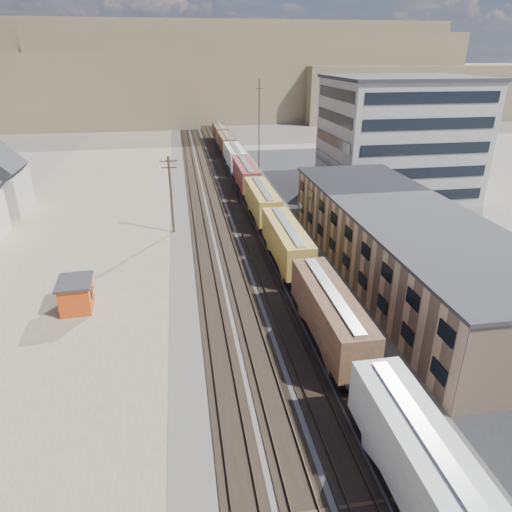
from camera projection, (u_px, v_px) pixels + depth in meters
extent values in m
plane|color=#6B6356|center=(343.00, 509.00, 23.56)|extent=(300.00, 300.00, 0.00)
cube|color=#4C4742|center=(231.00, 210.00, 68.60)|extent=(18.00, 200.00, 0.06)
cube|color=#7A6A54|center=(80.00, 243.00, 56.57)|extent=(24.00, 180.00, 0.03)
cube|color=#232326|center=(415.00, 237.00, 58.42)|extent=(26.00, 120.00, 0.04)
cube|color=black|center=(198.00, 211.00, 67.82)|extent=(2.60, 200.00, 0.08)
cube|color=#38281E|center=(193.00, 211.00, 67.66)|extent=(0.08, 200.00, 0.16)
cube|color=#38281E|center=(202.00, 210.00, 67.88)|extent=(0.08, 200.00, 0.16)
cube|color=black|center=(218.00, 210.00, 68.27)|extent=(2.60, 200.00, 0.08)
cube|color=#38281E|center=(213.00, 210.00, 68.11)|extent=(0.08, 200.00, 0.16)
cube|color=#38281E|center=(222.00, 209.00, 68.33)|extent=(0.08, 200.00, 0.16)
cube|color=black|center=(238.00, 209.00, 68.73)|extent=(2.60, 200.00, 0.08)
cube|color=#38281E|center=(233.00, 209.00, 68.57)|extent=(0.08, 200.00, 0.16)
cube|color=#38281E|center=(242.00, 208.00, 68.79)|extent=(0.08, 200.00, 0.16)
cube|color=black|center=(256.00, 208.00, 69.15)|extent=(2.60, 200.00, 0.08)
cube|color=#38281E|center=(251.00, 208.00, 68.99)|extent=(0.08, 200.00, 0.16)
cube|color=#38281E|center=(261.00, 207.00, 69.21)|extent=(0.08, 200.00, 0.16)
cube|color=black|center=(379.00, 427.00, 27.79)|extent=(2.20, 2.20, 0.90)
cube|color=beige|center=(427.00, 470.00, 22.34)|extent=(3.00, 13.34, 3.40)
cube|color=#B7B7B2|center=(432.00, 442.00, 21.62)|extent=(0.90, 12.32, 0.16)
cube|color=black|center=(350.00, 374.00, 32.34)|extent=(2.20, 2.20, 0.90)
cube|color=black|center=(311.00, 303.00, 41.49)|extent=(2.20, 2.20, 0.90)
cube|color=#4A301F|center=(330.00, 311.00, 36.04)|extent=(3.00, 13.34, 3.40)
cube|color=#B7B7B2|center=(331.00, 292.00, 35.32)|extent=(0.90, 12.32, 0.16)
cube|color=black|center=(297.00, 279.00, 46.04)|extent=(2.20, 2.20, 0.90)
cube|color=black|center=(277.00, 241.00, 55.18)|extent=(2.20, 2.20, 0.90)
cube|color=gold|center=(287.00, 240.00, 49.74)|extent=(3.00, 13.34, 3.40)
cube|color=#B7B7B2|center=(287.00, 225.00, 49.01)|extent=(0.90, 12.33, 0.16)
cube|color=black|center=(269.00, 227.00, 59.73)|extent=(2.20, 2.20, 0.90)
cube|color=black|center=(256.00, 204.00, 68.88)|extent=(2.20, 2.20, 0.90)
cube|color=gold|center=(262.00, 200.00, 63.43)|extent=(3.00, 13.34, 3.40)
cube|color=#B7B7B2|center=(262.00, 188.00, 62.71)|extent=(0.90, 12.33, 0.16)
cube|color=black|center=(251.00, 195.00, 73.43)|extent=(2.20, 2.20, 0.90)
cube|color=black|center=(242.00, 179.00, 82.57)|extent=(2.20, 2.20, 0.90)
cube|color=maroon|center=(246.00, 174.00, 77.13)|extent=(3.00, 13.34, 3.40)
cube|color=#B7B7B2|center=(246.00, 164.00, 76.40)|extent=(0.90, 12.32, 0.16)
cube|color=black|center=(238.00, 173.00, 87.13)|extent=(2.20, 2.20, 0.90)
cube|color=black|center=(232.00, 161.00, 96.27)|extent=(2.20, 2.20, 0.90)
cube|color=beige|center=(235.00, 156.00, 90.82)|extent=(3.00, 13.34, 3.40)
cube|color=#B7B7B2|center=(235.00, 147.00, 90.10)|extent=(0.90, 12.32, 0.16)
cube|color=black|center=(229.00, 156.00, 100.82)|extent=(2.20, 2.20, 0.90)
cube|color=black|center=(225.00, 148.00, 109.97)|extent=(2.20, 2.20, 0.90)
cube|color=#4A301F|center=(227.00, 142.00, 104.52)|extent=(3.00, 13.34, 3.40)
cube|color=#B7B7B2|center=(226.00, 135.00, 103.80)|extent=(0.90, 12.32, 0.16)
cube|color=black|center=(223.00, 144.00, 114.52)|extent=(2.20, 2.20, 0.90)
cube|color=black|center=(219.00, 137.00, 123.66)|extent=(2.20, 2.20, 0.90)
cube|color=#4A301F|center=(220.00, 132.00, 118.22)|extent=(3.00, 13.34, 3.40)
cube|color=#B7B7B2|center=(220.00, 125.00, 117.49)|extent=(0.90, 12.32, 0.16)
cube|color=tan|center=(403.00, 245.00, 46.94)|extent=(12.00, 40.00, 7.00)
cube|color=#2D2D30|center=(408.00, 212.00, 45.47)|extent=(12.40, 40.40, 0.30)
cube|color=black|center=(346.00, 261.00, 46.55)|extent=(0.12, 36.00, 1.20)
cube|color=black|center=(348.00, 233.00, 45.33)|extent=(0.12, 36.00, 1.20)
cube|color=#9E998E|center=(398.00, 138.00, 73.70)|extent=(22.00, 18.00, 18.00)
cube|color=#2D2D30|center=(406.00, 77.00, 69.96)|extent=(22.60, 18.60, 0.50)
cube|color=black|center=(333.00, 140.00, 72.03)|extent=(0.12, 16.00, 16.00)
cube|color=black|center=(426.00, 149.00, 65.55)|extent=(20.00, 0.12, 16.00)
cylinder|color=#382619|center=(171.00, 196.00, 58.09)|extent=(0.32, 0.32, 10.00)
cube|color=#382619|center=(168.00, 161.00, 56.30)|extent=(2.20, 0.14, 0.14)
cube|color=#382619|center=(169.00, 168.00, 56.62)|extent=(1.90, 0.14, 0.14)
cylinder|color=black|center=(173.00, 160.00, 56.33)|extent=(0.08, 0.08, 0.22)
cylinder|color=black|center=(259.00, 137.00, 74.88)|extent=(0.16, 0.16, 18.00)
cube|color=black|center=(259.00, 89.00, 71.83)|extent=(1.20, 0.08, 0.08)
cube|color=brown|center=(7.00, 90.00, 145.16)|extent=(120.00, 40.00, 22.00)
cube|color=brown|center=(250.00, 76.00, 165.07)|extent=(140.00, 45.00, 28.00)
cube|color=brown|center=(441.00, 91.00, 168.69)|extent=(110.00, 38.00, 18.00)
cube|color=brown|center=(166.00, 69.00, 177.74)|extent=(200.00, 60.00, 32.00)
cube|color=#CB4113|center=(76.00, 296.00, 41.65)|extent=(2.88, 3.71, 2.66)
cube|color=#2D2D30|center=(74.00, 282.00, 41.07)|extent=(3.25, 4.08, 0.22)
cube|color=black|center=(92.00, 293.00, 41.90)|extent=(0.14, 0.89, 0.89)
imported|color=navy|center=(394.00, 214.00, 64.50)|extent=(6.16, 6.06, 1.64)
imported|color=silver|center=(426.00, 212.00, 65.26)|extent=(2.19, 4.71, 1.56)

